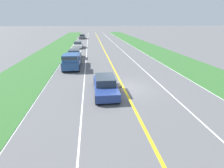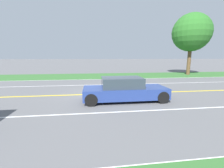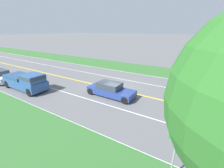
% 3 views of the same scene
% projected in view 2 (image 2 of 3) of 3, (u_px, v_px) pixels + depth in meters
% --- Properties ---
extents(ground_plane, '(400.00, 400.00, 0.00)m').
position_uv_depth(ground_plane, '(108.00, 94.00, 10.29)').
color(ground_plane, '#5B5B5E').
extents(centre_divider_line, '(0.18, 160.00, 0.01)m').
position_uv_depth(centre_divider_line, '(108.00, 94.00, 10.29)').
color(centre_divider_line, yellow).
rests_on(centre_divider_line, ground).
extents(lane_edge_line_right, '(0.14, 160.00, 0.01)m').
position_uv_depth(lane_edge_line_right, '(139.00, 166.00, 3.46)').
color(lane_edge_line_right, white).
rests_on(lane_edge_line_right, ground).
extents(lane_edge_line_left, '(0.14, 160.00, 0.01)m').
position_uv_depth(lane_edge_line_left, '(102.00, 79.00, 17.12)').
color(lane_edge_line_left, white).
rests_on(lane_edge_line_left, ground).
extents(lane_dash_same_dir, '(0.10, 160.00, 0.01)m').
position_uv_depth(lane_dash_same_dir, '(116.00, 112.00, 6.87)').
color(lane_dash_same_dir, white).
rests_on(lane_dash_same_dir, ground).
extents(lane_dash_oncoming, '(0.10, 160.00, 0.01)m').
position_uv_depth(lane_dash_oncoming, '(104.00, 85.00, 13.70)').
color(lane_dash_oncoming, white).
rests_on(lane_dash_oncoming, ground).
extents(grass_verge_left, '(6.00, 160.00, 0.03)m').
position_uv_depth(grass_verge_left, '(100.00, 76.00, 20.05)').
color(grass_verge_left, '#33662D').
rests_on(grass_verge_left, ground).
extents(ego_car, '(1.83, 4.73, 1.36)m').
position_uv_depth(ego_car, '(124.00, 90.00, 8.62)').
color(ego_car, navy).
rests_on(ego_car, ground).
extents(dog, '(0.27, 1.19, 0.74)m').
position_uv_depth(dog, '(120.00, 89.00, 9.84)').
color(dog, '#D1B784').
rests_on(dog, ground).
extents(roadside_tree_left_near, '(5.11, 5.11, 8.37)m').
position_uv_depth(roadside_tree_left_near, '(191.00, 33.00, 20.45)').
color(roadside_tree_left_near, brown).
rests_on(roadside_tree_left_near, ground).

